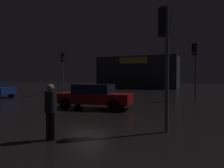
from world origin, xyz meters
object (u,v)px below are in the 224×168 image
(traffic_signal_main, at_px, (194,59))
(traffic_signal_opposite, at_px, (63,65))
(car_far, at_px, (94,96))
(pedestrian, at_px, (51,107))
(traffic_signal_cross_left, at_px, (165,40))
(store_building, at_px, (139,73))

(traffic_signal_main, relative_size, traffic_signal_opposite, 1.02)
(traffic_signal_main, xyz_separation_m, car_far, (-5.53, -7.04, -2.63))
(pedestrian, bearing_deg, traffic_signal_opposite, 123.80)
(traffic_signal_opposite, xyz_separation_m, traffic_signal_cross_left, (12.16, -11.46, -0.12))
(pedestrian, bearing_deg, store_building, 100.05)
(traffic_signal_opposite, distance_m, car_far, 10.92)
(traffic_signal_cross_left, bearing_deg, traffic_signal_opposite, 136.72)
(traffic_signal_opposite, distance_m, traffic_signal_cross_left, 16.71)
(store_building, bearing_deg, traffic_signal_opposite, -99.65)
(store_building, bearing_deg, pedestrian, -79.95)
(store_building, xyz_separation_m, traffic_signal_main, (9.73, -19.96, 0.58))
(store_building, height_order, car_far, store_building)
(traffic_signal_opposite, xyz_separation_m, pedestrian, (9.19, -13.73, -2.27))
(store_building, bearing_deg, traffic_signal_main, -64.03)
(car_far, relative_size, pedestrian, 2.78)
(traffic_signal_opposite, bearing_deg, pedestrian, -56.20)
(pedestrian, bearing_deg, traffic_signal_main, 73.81)
(store_building, xyz_separation_m, car_far, (4.20, -27.00, -2.05))
(store_building, xyz_separation_m, traffic_signal_cross_left, (8.86, -30.92, 0.31))
(traffic_signal_opposite, distance_m, pedestrian, 16.68)
(traffic_signal_opposite, bearing_deg, car_far, -45.12)
(store_building, xyz_separation_m, traffic_signal_opposite, (-3.31, -19.47, 0.43))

